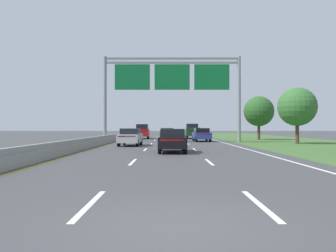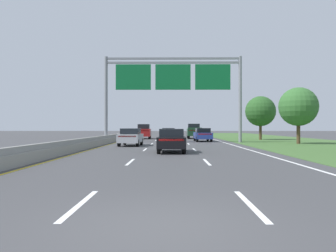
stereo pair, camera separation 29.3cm
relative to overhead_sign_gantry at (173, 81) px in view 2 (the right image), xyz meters
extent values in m
plane|color=#3D3D3F|center=(-0.30, 3.87, -6.71)|extent=(220.00, 220.00, 0.00)
cube|color=white|center=(-2.15, -29.63, -6.71)|extent=(0.14, 3.00, 0.01)
cube|color=white|center=(-2.15, -20.63, -6.71)|extent=(0.14, 3.00, 0.01)
cube|color=white|center=(-2.15, -11.63, -6.71)|extent=(0.14, 3.00, 0.01)
cube|color=white|center=(-2.15, -2.63, -6.71)|extent=(0.14, 3.00, 0.01)
cube|color=white|center=(-2.15, 6.37, -6.71)|extent=(0.14, 3.00, 0.01)
cube|color=white|center=(-2.15, 15.37, -6.71)|extent=(0.14, 3.00, 0.01)
cube|color=white|center=(-2.15, 24.37, -6.71)|extent=(0.14, 3.00, 0.01)
cube|color=white|center=(-2.15, 33.37, -6.71)|extent=(0.14, 3.00, 0.01)
cube|color=white|center=(-2.15, 42.37, -6.71)|extent=(0.14, 3.00, 0.01)
cube|color=white|center=(-2.15, 51.37, -6.71)|extent=(0.14, 3.00, 0.01)
cube|color=white|center=(1.55, -29.63, -6.71)|extent=(0.14, 3.00, 0.01)
cube|color=white|center=(1.55, -20.63, -6.71)|extent=(0.14, 3.00, 0.01)
cube|color=white|center=(1.55, -11.63, -6.71)|extent=(0.14, 3.00, 0.01)
cube|color=white|center=(1.55, -2.63, -6.71)|extent=(0.14, 3.00, 0.01)
cube|color=white|center=(1.55, 6.37, -6.71)|extent=(0.14, 3.00, 0.01)
cube|color=white|center=(1.55, 15.37, -6.71)|extent=(0.14, 3.00, 0.01)
cube|color=white|center=(1.55, 24.37, -6.71)|extent=(0.14, 3.00, 0.01)
cube|color=white|center=(1.55, 33.37, -6.71)|extent=(0.14, 3.00, 0.01)
cube|color=white|center=(1.55, 42.37, -6.71)|extent=(0.14, 3.00, 0.01)
cube|color=white|center=(1.55, 51.37, -6.71)|extent=(0.14, 3.00, 0.01)
cube|color=white|center=(5.60, 3.87, -6.71)|extent=(0.16, 106.00, 0.01)
cube|color=gold|center=(-6.20, 3.87, -6.71)|extent=(0.16, 106.00, 0.01)
cube|color=#3D602D|center=(13.65, 3.87, -6.70)|extent=(14.00, 110.00, 0.02)
cube|color=gray|center=(-6.90, 3.87, -6.44)|extent=(0.60, 110.00, 0.55)
cube|color=gray|center=(-6.90, 3.87, -6.01)|extent=(0.25, 110.00, 0.30)
cylinder|color=gray|center=(-7.35, 0.09, -2.00)|extent=(0.36, 0.36, 9.44)
cylinder|color=gray|center=(7.35, 0.09, -2.00)|extent=(0.36, 0.36, 9.44)
cube|color=gray|center=(0.00, 0.09, 2.50)|extent=(14.70, 0.24, 0.20)
cube|color=gray|center=(0.00, 0.09, 2.05)|extent=(14.70, 0.24, 0.20)
cube|color=#0C602D|center=(-4.33, -0.09, 0.44)|extent=(3.83, 0.12, 2.77)
cube|color=#0C602D|center=(0.00, -0.09, 0.44)|extent=(3.83, 0.12, 2.77)
cube|color=#0C602D|center=(4.33, -0.09, 0.44)|extent=(3.83, 0.12, 2.77)
cube|color=#193D23|center=(3.20, 13.67, -5.79)|extent=(2.09, 5.43, 1.00)
cube|color=black|center=(3.21, 14.52, -4.90)|extent=(1.75, 1.93, 0.78)
cube|color=#B21414|center=(3.15, 11.01, -5.49)|extent=(1.68, 0.11, 0.12)
cube|color=#193D23|center=(3.17, 11.95, -5.19)|extent=(2.03, 1.98, 0.20)
cylinder|color=black|center=(2.38, 15.52, -6.29)|extent=(0.31, 0.84, 0.84)
cylinder|color=black|center=(4.08, 15.50, -6.29)|extent=(0.31, 0.84, 0.84)
cylinder|color=black|center=(2.32, 11.85, -6.29)|extent=(0.31, 0.84, 0.84)
cylinder|color=black|center=(4.02, 11.82, -6.29)|extent=(0.31, 0.84, 0.84)
cube|color=black|center=(-0.16, -14.21, -6.02)|extent=(1.84, 4.41, 0.72)
cube|color=black|center=(-0.16, -14.26, -5.40)|extent=(1.58, 2.31, 0.52)
cube|color=#B21414|center=(-0.17, -16.37, -5.81)|extent=(1.53, 0.09, 0.12)
cylinder|color=black|center=(-0.95, -12.71, -6.38)|extent=(0.22, 0.66, 0.66)
cylinder|color=black|center=(0.65, -12.72, -6.38)|extent=(0.22, 0.66, 0.66)
cylinder|color=black|center=(-0.96, -15.70, -6.38)|extent=(0.22, 0.66, 0.66)
cylinder|color=black|center=(0.64, -15.71, -6.38)|extent=(0.22, 0.66, 0.66)
cube|color=navy|center=(3.52, 3.06, -6.02)|extent=(1.94, 4.45, 0.72)
cube|color=black|center=(3.53, 3.01, -5.40)|extent=(1.63, 2.34, 0.52)
cube|color=#B21414|center=(3.59, 0.90, -5.81)|extent=(1.53, 0.12, 0.12)
cylinder|color=black|center=(2.68, 4.53, -6.38)|extent=(0.24, 0.67, 0.66)
cylinder|color=black|center=(4.28, 4.57, -6.38)|extent=(0.24, 0.67, 0.66)
cylinder|color=black|center=(2.77, 1.54, -6.38)|extent=(0.24, 0.67, 0.66)
cylinder|color=black|center=(4.37, 1.58, -6.38)|extent=(0.24, 0.67, 0.66)
cube|color=maroon|center=(-4.15, 12.16, -5.81)|extent=(2.02, 4.75, 1.05)
cube|color=black|center=(-4.15, 12.01, -4.94)|extent=(1.71, 3.04, 0.68)
cube|color=#B21414|center=(-4.09, 9.85, -5.49)|extent=(1.60, 0.12, 0.12)
cylinder|color=black|center=(-5.02, 13.74, -6.33)|extent=(0.28, 0.77, 0.76)
cylinder|color=black|center=(-3.38, 13.78, -6.33)|extent=(0.28, 0.77, 0.76)
cylinder|color=black|center=(-4.93, 10.54, -6.33)|extent=(0.28, 0.77, 0.76)
cylinder|color=black|center=(-3.29, 10.59, -6.33)|extent=(0.28, 0.77, 0.76)
cube|color=#B2B5BA|center=(-3.85, -6.29, -6.02)|extent=(1.94, 4.45, 0.72)
cube|color=black|center=(-3.86, -6.34, -5.40)|extent=(1.63, 2.34, 0.52)
cube|color=#B21414|center=(-3.91, -8.45, -5.81)|extent=(1.53, 0.12, 0.12)
cylinder|color=black|center=(-4.61, -4.78, -6.38)|extent=(0.24, 0.67, 0.66)
cylinder|color=black|center=(-3.01, -4.82, -6.38)|extent=(0.24, 0.67, 0.66)
cylinder|color=black|center=(-4.69, -7.77, -6.38)|extent=(0.24, 0.67, 0.66)
cylinder|color=black|center=(-3.09, -7.81, -6.38)|extent=(0.24, 0.67, 0.66)
cube|color=slate|center=(-0.54, 7.19, -6.02)|extent=(1.92, 4.44, 0.72)
cube|color=black|center=(-0.54, 7.14, -5.40)|extent=(1.62, 2.33, 0.52)
cube|color=#B21414|center=(-0.58, 5.03, -5.81)|extent=(1.53, 0.11, 0.12)
cylinder|color=black|center=(-1.30, 8.70, -6.38)|extent=(0.23, 0.66, 0.66)
cylinder|color=black|center=(0.30, 8.67, -6.38)|extent=(0.23, 0.66, 0.66)
cylinder|color=black|center=(-1.37, 5.71, -6.38)|extent=(0.23, 0.66, 0.66)
cylinder|color=black|center=(0.23, 5.68, -6.38)|extent=(0.23, 0.66, 0.66)
cylinder|color=#4C3823|center=(12.62, -2.78, -5.62)|extent=(0.36, 0.36, 2.19)
sphere|color=#33662D|center=(12.62, -2.78, -2.96)|extent=(3.90, 3.90, 3.90)
cylinder|color=#4C3823|center=(11.66, 8.13, -5.61)|extent=(0.36, 0.36, 2.21)
sphere|color=#285623|center=(11.66, 8.13, -2.91)|extent=(4.00, 4.00, 4.00)
camera|label=1|loc=(-0.45, -37.02, -5.03)|focal=36.28mm
camera|label=2|loc=(-0.15, -37.02, -5.03)|focal=36.28mm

